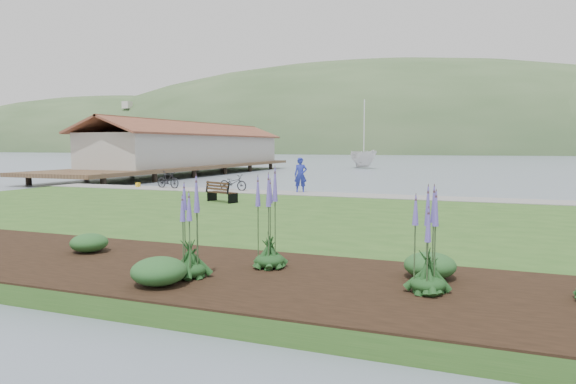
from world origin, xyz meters
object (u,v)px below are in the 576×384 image
at_px(park_bench, 220,192).
at_px(person, 301,172).
at_px(bicycle_a, 233,183).
at_px(sailboat, 364,168).

xyz_separation_m(park_bench, person, (1.80, 5.77, 0.64)).
relative_size(park_bench, bicycle_a, 0.96).
height_order(park_bench, sailboat, sailboat).
bearing_deg(person, bicycle_a, 161.36).
bearing_deg(park_bench, sailboat, 117.20).
height_order(person, sailboat, sailboat).
xyz_separation_m(bicycle_a, sailboat, (-1.36, 39.28, -0.86)).
distance_m(park_bench, person, 6.08).
bearing_deg(sailboat, park_bench, -119.08).
xyz_separation_m(park_bench, sailboat, (-3.53, 44.75, -0.88)).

